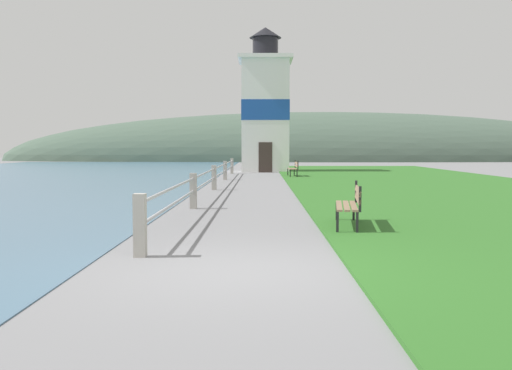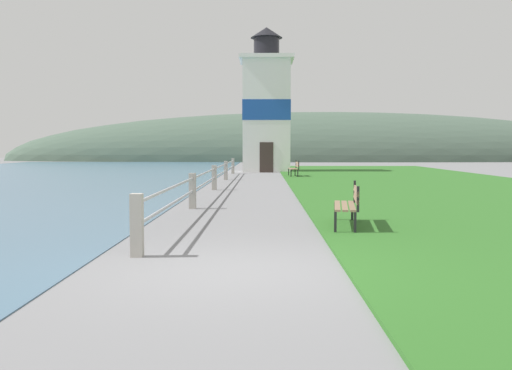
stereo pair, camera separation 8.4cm
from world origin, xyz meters
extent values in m
plane|color=slate|center=(0.00, 0.00, 0.00)|extent=(160.00, 160.00, 0.00)
cube|color=#2D6623|center=(7.57, 16.62, 0.03)|extent=(12.00, 49.86, 0.06)
cube|color=#A8A399|center=(-1.47, 1.00, 0.49)|extent=(0.18, 0.18, 0.97)
cube|color=#A8A399|center=(-1.47, 7.81, 0.49)|extent=(0.18, 0.18, 0.97)
cube|color=#A8A399|center=(-1.47, 14.63, 0.49)|extent=(0.18, 0.18, 0.97)
cube|color=#A8A399|center=(-1.47, 21.44, 0.49)|extent=(0.18, 0.18, 0.97)
cube|color=#A8A399|center=(-1.47, 28.26, 0.49)|extent=(0.18, 0.18, 0.97)
cylinder|color=#B2B2B7|center=(-1.47, 14.63, 0.83)|extent=(0.06, 27.26, 0.06)
cylinder|color=#B2B2B7|center=(-1.47, 14.63, 0.49)|extent=(0.06, 27.26, 0.06)
cube|color=#846B51|center=(1.99, 4.10, 0.47)|extent=(0.35, 1.92, 0.04)
cube|color=#846B51|center=(2.14, 4.08, 0.47)|extent=(0.35, 1.92, 0.04)
cube|color=#846B51|center=(2.28, 4.06, 0.47)|extent=(0.35, 1.92, 0.04)
cube|color=#846B51|center=(2.37, 4.05, 0.79)|extent=(0.29, 1.91, 0.11)
cube|color=#846B51|center=(2.37, 4.05, 0.63)|extent=(0.29, 1.91, 0.11)
cube|color=black|center=(1.83, 3.17, 0.23)|extent=(0.06, 0.06, 0.45)
cube|color=black|center=(2.07, 5.03, 0.23)|extent=(0.06, 0.06, 0.45)
cube|color=black|center=(2.20, 3.13, 0.23)|extent=(0.06, 0.06, 0.45)
cube|color=black|center=(2.44, 4.98, 0.23)|extent=(0.06, 0.06, 0.45)
cube|color=black|center=(2.25, 3.12, 0.70)|extent=(0.06, 0.06, 0.49)
cube|color=black|center=(2.48, 4.98, 0.70)|extent=(0.06, 0.06, 0.49)
cube|color=#846B51|center=(1.97, 24.27, 0.47)|extent=(0.17, 1.76, 0.04)
cube|color=#846B51|center=(2.12, 24.27, 0.47)|extent=(0.17, 1.76, 0.04)
cube|color=#846B51|center=(2.27, 24.28, 0.47)|extent=(0.17, 1.76, 0.04)
cube|color=#846B51|center=(2.35, 24.28, 0.79)|extent=(0.11, 1.76, 0.11)
cube|color=#846B51|center=(2.35, 24.28, 0.63)|extent=(0.11, 1.76, 0.11)
cube|color=black|center=(1.96, 23.41, 0.23)|extent=(0.05, 0.05, 0.45)
cube|color=black|center=(1.91, 25.12, 0.23)|extent=(0.05, 0.05, 0.45)
cube|color=black|center=(2.33, 23.42, 0.23)|extent=(0.05, 0.05, 0.45)
cube|color=black|center=(2.28, 25.13, 0.23)|extent=(0.05, 0.05, 0.45)
cube|color=black|center=(2.38, 23.43, 0.70)|extent=(0.05, 0.05, 0.49)
cube|color=black|center=(2.33, 25.13, 0.70)|extent=(0.05, 0.05, 0.49)
cube|color=white|center=(0.65, 31.64, 3.76)|extent=(3.16, 3.16, 7.53)
cube|color=#194799|center=(0.65, 31.64, 4.14)|extent=(3.20, 3.20, 1.35)
cube|color=white|center=(0.65, 31.64, 7.65)|extent=(3.63, 3.63, 0.25)
cylinder|color=black|center=(0.65, 31.64, 8.43)|extent=(1.74, 1.74, 1.30)
cone|color=black|center=(0.65, 31.64, 9.44)|extent=(2.17, 2.17, 0.72)
cube|color=#332823|center=(0.65, 30.04, 1.00)|extent=(0.90, 0.06, 2.00)
ellipsoid|color=#475B4C|center=(8.00, 63.24, 0.00)|extent=(80.00, 16.00, 12.00)
camera|label=1|loc=(0.38, -7.61, 1.68)|focal=40.00mm
camera|label=2|loc=(0.47, -7.61, 1.68)|focal=40.00mm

